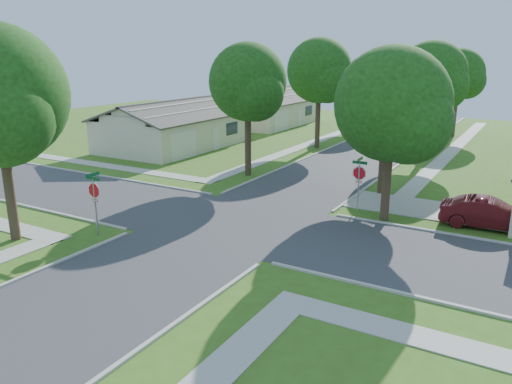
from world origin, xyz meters
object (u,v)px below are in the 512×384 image
at_px(stop_sign_sw, 94,193).
at_px(tree_e_mid, 432,79).
at_px(car_curb_east, 436,129).
at_px(tree_e_far, 459,76).
at_px(car_driveway, 489,214).
at_px(tree_w_mid, 320,74).
at_px(tree_w_near, 248,86).
at_px(house_nw_near, 175,130).
at_px(tree_w_far, 367,79).
at_px(stop_sign_ne, 359,175).
at_px(tree_ne_corner, 393,110).
at_px(tree_e_near, 388,99).
at_px(house_nw_far, 266,112).
at_px(car_curb_west, 412,118).

bearing_deg(stop_sign_sw, tree_e_mid, 69.80).
distance_m(tree_e_mid, car_curb_east, 13.40).
distance_m(tree_e_far, car_driveway, 29.65).
bearing_deg(tree_w_mid, stop_sign_sw, -90.13).
bearing_deg(tree_w_near, house_nw_near, 152.17).
distance_m(tree_e_far, tree_w_far, 9.42).
height_order(tree_e_far, car_driveway, tree_e_far).
xyz_separation_m(tree_e_far, house_nw_near, (-20.75, -19.01, -4.46)).
distance_m(stop_sign_ne, tree_w_mid, 19.31).
bearing_deg(tree_w_far, stop_sign_sw, -90.07).
xyz_separation_m(tree_e_far, car_driveway, (6.26, -28.51, -5.24)).
bearing_deg(car_driveway, tree_w_near, 73.12).
height_order(tree_ne_corner, car_curb_east, tree_ne_corner).
xyz_separation_m(stop_sign_sw, tree_e_near, (9.45, 13.71, 3.61)).
xyz_separation_m(stop_sign_ne, car_curb_east, (-1.50, 28.40, -1.35)).
distance_m(tree_w_near, car_driveway, 16.93).
bearing_deg(tree_w_far, tree_e_near, -69.39).
bearing_deg(tree_w_near, stop_sign_sw, -90.23).
height_order(car_driveway, car_curb_east, car_driveway).
bearing_deg(stop_sign_sw, tree_w_near, 89.77).
relative_size(stop_sign_ne, tree_e_near, 0.36).
bearing_deg(tree_ne_corner, stop_sign_sw, -141.16).
distance_m(tree_e_mid, tree_w_far, 16.06).
xyz_separation_m(tree_e_mid, tree_w_mid, (-9.40, 0.00, 0.24)).
bearing_deg(stop_sign_ne, car_driveway, 7.22).
relative_size(tree_w_far, car_driveway, 1.80).
relative_size(tree_e_mid, tree_w_far, 1.15).
xyz_separation_m(stop_sign_sw, tree_e_mid, (9.46, 25.71, 4.22)).
xyz_separation_m(tree_e_mid, house_nw_far, (-20.75, 10.99, -4.74)).
xyz_separation_m(stop_sign_sw, house_nw_far, (-11.29, 36.70, -0.51)).
bearing_deg(tree_e_near, car_curb_west, 100.35).
height_order(tree_e_far, tree_ne_corner, tree_e_far).
bearing_deg(tree_e_far, stop_sign_ne, -90.10).
bearing_deg(car_curb_east, stop_sign_sw, -96.44).
height_order(tree_e_mid, tree_w_mid, tree_w_mid).
height_order(house_nw_near, house_nw_far, same).
xyz_separation_m(tree_e_near, tree_e_mid, (0.01, 12.00, 0.61)).
xyz_separation_m(stop_sign_sw, car_driveway, (15.72, 10.20, -1.30)).
bearing_deg(tree_ne_corner, house_nw_far, 128.81).
bearing_deg(tree_e_near, tree_w_near, 180.00).
relative_size(tree_w_far, house_nw_near, 0.59).
relative_size(tree_e_far, car_curb_west, 1.88).
relative_size(house_nw_near, car_curb_east, 3.42).
height_order(tree_w_mid, car_curb_west, tree_w_mid).
xyz_separation_m(car_driveway, car_curb_west, (-12.22, 36.10, -0.06)).
height_order(house_nw_far, car_curb_west, house_nw_far).
bearing_deg(tree_w_mid, car_curb_west, 80.52).
bearing_deg(tree_e_mid, house_nw_near, -163.85).
bearing_deg(house_nw_far, stop_sign_ne, -52.84).
height_order(stop_sign_sw, stop_sign_ne, same).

